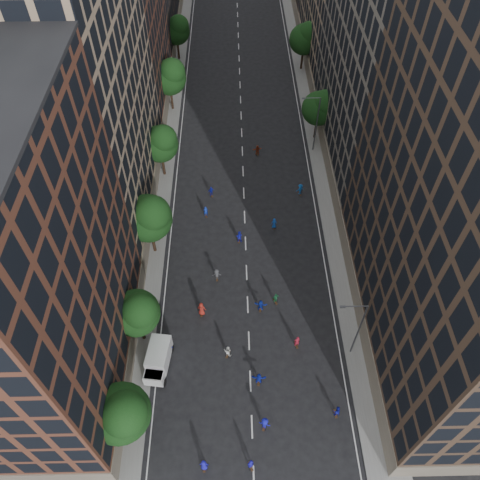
{
  "coord_description": "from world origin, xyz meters",
  "views": [
    {
      "loc": [
        -1.42,
        -10.31,
        45.18
      ],
      "look_at": [
        -0.72,
        25.88,
        2.0
      ],
      "focal_mm": 35.0,
      "sensor_mm": 36.0,
      "label": 1
    }
  ],
  "objects": [
    {
      "name": "tree_right_b",
      "position": [
        11.39,
        67.85,
        5.96
      ],
      "size": [
        5.2,
        5.2,
        8.83
      ],
      "color": "black",
      "rests_on": "ground"
    },
    {
      "name": "tree_left_2",
      "position": [
        -10.99,
        25.83,
        6.36
      ],
      "size": [
        5.6,
        5.6,
        9.45
      ],
      "color": "black",
      "rests_on": "ground"
    },
    {
      "name": "ground",
      "position": [
        0.0,
        40.0,
        0.0
      ],
      "size": [
        240.0,
        240.0,
        0.0
      ],
      "primitive_type": "plane",
      "color": "black",
      "rests_on": "ground"
    },
    {
      "name": "bldg_right_b",
      "position": [
        19.0,
        44.0,
        16.5
      ],
      "size": [
        14.0,
        28.0,
        33.0
      ],
      "primitive_type": "cube",
      "color": "#60594F",
      "rests_on": "ground"
    },
    {
      "name": "skater_1",
      "position": [
        -0.25,
        1.0,
        0.83
      ],
      "size": [
        0.72,
        0.6,
        1.67
      ],
      "primitive_type": "imported",
      "rotation": [
        0.0,
        0.0,
        3.54
      ],
      "color": "#17139F",
      "rests_on": "ground"
    },
    {
      "name": "tree_left_4",
      "position": [
        -11.0,
        55.84,
        6.1
      ],
      "size": [
        5.4,
        5.4,
        9.08
      ],
      "color": "black",
      "rests_on": "ground"
    },
    {
      "name": "skater_14",
      "position": [
        -0.81,
        27.42,
        0.83
      ],
      "size": [
        0.9,
        0.76,
        1.67
      ],
      "primitive_type": "imported",
      "rotation": [
        0.0,
        0.0,
        2.98
      ],
      "color": "#161BB7",
      "rests_on": "ground"
    },
    {
      "name": "cargo_van",
      "position": [
        -9.29,
        10.9,
        1.31
      ],
      "size": [
        2.78,
        4.9,
        2.48
      ],
      "rotation": [
        0.0,
        0.0,
        -0.14
      ],
      "color": "silver",
      "rests_on": "ground"
    },
    {
      "name": "skater_0",
      "position": [
        -4.38,
        1.0,
        0.81
      ],
      "size": [
        0.83,
        0.57,
        1.63
      ],
      "primitive_type": "imported",
      "rotation": [
        0.0,
        0.0,
        3.08
      ],
      "color": "#1B17BB",
      "rests_on": "ground"
    },
    {
      "name": "skater_10",
      "position": [
        3.15,
        18.31,
        0.75
      ],
      "size": [
        0.96,
        0.67,
        1.51
      ],
      "primitive_type": "imported",
      "rotation": [
        0.0,
        0.0,
        3.52
      ],
      "color": "#1E673A",
      "rests_on": "ground"
    },
    {
      "name": "skater_2",
      "position": [
        8.07,
        5.55,
        0.76
      ],
      "size": [
        0.78,
        0.63,
        1.52
      ],
      "primitive_type": "imported",
      "rotation": [
        0.0,
        0.0,
        3.21
      ],
      "color": "#121697",
      "rests_on": "ground"
    },
    {
      "name": "tree_right_a",
      "position": [
        11.38,
        47.85,
        5.63
      ],
      "size": [
        5.0,
        5.0,
        8.39
      ],
      "color": "black",
      "rests_on": "ground"
    },
    {
      "name": "bldg_left_a",
      "position": [
        -19.0,
        11.0,
        15.0
      ],
      "size": [
        14.0,
        22.0,
        30.0
      ],
      "primitive_type": "cube",
      "color": "#572F21",
      "rests_on": "ground"
    },
    {
      "name": "bldg_left_b",
      "position": [
        -19.0,
        35.0,
        17.0
      ],
      "size": [
        14.0,
        26.0,
        34.0
      ],
      "primitive_type": "cube",
      "color": "#987E63",
      "rests_on": "ground"
    },
    {
      "name": "sidewalk_left",
      "position": [
        -12.0,
        47.5,
        0.07
      ],
      "size": [
        4.0,
        105.0,
        0.15
      ],
      "primitive_type": "cube",
      "color": "slate",
      "rests_on": "ground"
    },
    {
      "name": "tree_left_0",
      "position": [
        -11.01,
        3.85,
        5.96
      ],
      "size": [
        5.2,
        5.2,
        8.83
      ],
      "color": "black",
      "rests_on": "ground"
    },
    {
      "name": "tree_left_3",
      "position": [
        -11.02,
        39.85,
        5.82
      ],
      "size": [
        5.0,
        5.0,
        8.58
      ],
      "color": "black",
      "rests_on": "ground"
    },
    {
      "name": "skater_16",
      "position": [
        -4.45,
        35.63,
        0.75
      ],
      "size": [
        0.95,
        0.68,
        1.49
      ],
      "primitive_type": "imported",
      "rotation": [
        0.0,
        0.0,
        3.55
      ],
      "color": "#161FB6",
      "rests_on": "ground"
    },
    {
      "name": "skater_17",
      "position": [
        2.21,
        44.24,
        0.76
      ],
      "size": [
        1.47,
        0.76,
        1.51
      ],
      "primitive_type": "imported",
      "rotation": [
        0.0,
        0.0,
        3.38
      ],
      "color": "maroon",
      "rests_on": "ground"
    },
    {
      "name": "skater_15",
      "position": [
        7.66,
        35.67,
        0.84
      ],
      "size": [
        1.23,
        0.95,
        1.68
      ],
      "primitive_type": "imported",
      "rotation": [
        0.0,
        0.0,
        3.48
      ],
      "color": "#114692",
      "rests_on": "ground"
    },
    {
      "name": "skater_11",
      "position": [
        1.41,
        17.37,
        0.79
      ],
      "size": [
        1.52,
        0.71,
        1.57
      ],
      "primitive_type": "imported",
      "rotation": [
        0.0,
        0.0,
        2.96
      ],
      "color": "#142CA9",
      "rests_on": "ground"
    },
    {
      "name": "skater_9",
      "position": [
        -3.51,
        21.66,
        0.8
      ],
      "size": [
        1.06,
        0.64,
        1.6
      ],
      "primitive_type": "imported",
      "rotation": [
        0.0,
        0.0,
        3.19
      ],
      "color": "#45464A",
      "rests_on": "ground"
    },
    {
      "name": "streetlamp_near",
      "position": [
        10.37,
        12.0,
        5.17
      ],
      "size": [
        2.64,
        0.22,
        9.06
      ],
      "color": "#595B60",
      "rests_on": "ground"
    },
    {
      "name": "tree_left_5",
      "position": [
        -11.02,
        71.86,
        5.68
      ],
      "size": [
        4.8,
        4.8,
        8.33
      ],
      "color": "black",
      "rests_on": "ground"
    },
    {
      "name": "skater_8",
      "position": [
        -2.26,
        11.9,
        0.81
      ],
      "size": [
        0.96,
        0.87,
        1.62
      ],
      "primitive_type": "imported",
      "rotation": [
        0.0,
        0.0,
        2.75
      ],
      "color": "silver",
      "rests_on": "ground"
    },
    {
      "name": "skater_5",
      "position": [
        0.82,
        8.88,
        0.8
      ],
      "size": [
        1.51,
        0.59,
        1.59
      ],
      "primitive_type": "imported",
      "rotation": [
        0.0,
        0.0,
        3.06
      ],
      "color": "#1627B3",
      "rests_on": "ground"
    },
    {
      "name": "skater_12",
      "position": [
        3.72,
        29.59,
        0.77
      ],
      "size": [
        0.81,
        0.59,
        1.55
      ],
      "primitive_type": "imported",
      "rotation": [
        0.0,
        0.0,
        3.27
      ],
      "color": "#1443A2",
      "rests_on": "ground"
    },
    {
      "name": "skater_13",
      "position": [
        -5.1,
        31.82,
        0.8
      ],
      "size": [
        0.66,
        0.52,
        1.61
      ],
      "primitive_type": "imported",
      "rotation": [
        0.0,
        0.0,
        3.39
      ],
      "color": "#1635BA",
      "rests_on": "ground"
    },
    {
      "name": "skater_6",
      "position": [
        -5.12,
        16.92,
        0.97
      ],
      "size": [
        1.05,
        0.79,
        1.94
      ],
      "primitive_type": "imported",
      "rotation": [
        0.0,
        0.0,
        2.94
      ],
      "color": "maroon",
      "rests_on": "ground"
    },
    {
      "name": "sidewalk_right",
      "position": [
        12.0,
        47.5,
        0.07
      ],
      "size": [
        4.0,
        105.0,
        0.15
      ],
      "primitive_type": "cube",
      "color": "slate",
      "rests_on": "ground"
    },
    {
      "name": "skater_3",
      "position": [
        1.17,
        4.46,
        0.85
      ],
      "size": [
        1.24,
        0.94,
        1.69
      ],
      "primitive_type": "imported",
      "rotation": [
        0.0,
        0.0,
        2.82
      ],
      "color": "#1517AE",
      "rests_on": "ground"
    },
    {
      "name": "streetlamp_far",
      "position": [
        10.37,
        45.0,
        5.17
      ],
      "size": [
        2.64,
        0.22,
        9.06
      ],
      "color": "#595B60",
      "rests_on": "ground"
    },
    {
      "name": "skater_7",
      "position": [
        5.0,
        12.85,
        0.84
      ],
      "size": [
        0.69,
        0.53,
        1.69
      ],
      "primitive_type": "imported",
      "rotation": [
        0.0,
        0.0,
        3.37
      ],
      "color": "maroon",
      "rests_on": "ground"
    },
    {
      "name": "bldg_left_c",
      "position": [
        -19.0,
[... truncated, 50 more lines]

